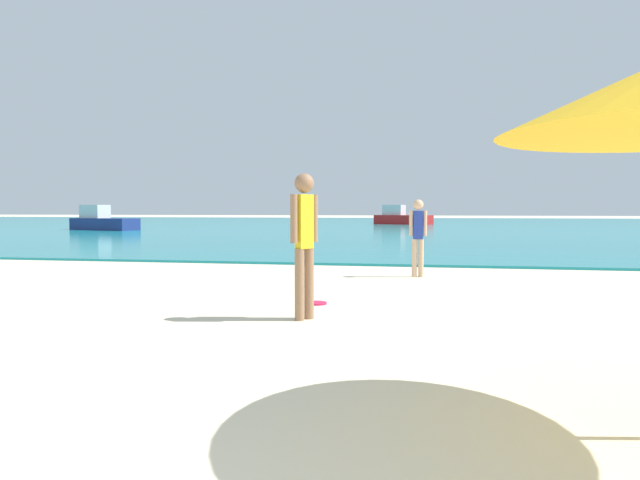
% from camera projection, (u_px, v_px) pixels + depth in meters
% --- Properties ---
extents(water, '(160.00, 60.00, 0.06)m').
position_uv_depth(water, '(391.00, 225.00, 41.86)').
color(water, teal).
rests_on(water, ground).
extents(person_standing, '(0.28, 0.33, 1.71)m').
position_uv_depth(person_standing, '(304.00, 237.00, 6.31)').
color(person_standing, '#936B4C').
rests_on(person_standing, ground).
extents(frisbee, '(0.28, 0.28, 0.03)m').
position_uv_depth(frisbee, '(317.00, 303.00, 7.39)').
color(frisbee, '#E51E4C').
rests_on(frisbee, ground).
extents(person_distant, '(0.34, 0.20, 1.47)m').
position_uv_depth(person_distant, '(418.00, 233.00, 10.27)').
color(person_distant, '#DDAD84').
rests_on(person_distant, ground).
extents(boat_near, '(4.47, 2.56, 1.45)m').
position_uv_depth(boat_near, '(102.00, 221.00, 31.37)').
color(boat_near, navy).
rests_on(boat_near, water).
extents(boat_far, '(4.69, 3.03, 1.52)m').
position_uv_depth(boat_far, '(401.00, 218.00, 42.68)').
color(boat_far, red).
rests_on(boat_far, water).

